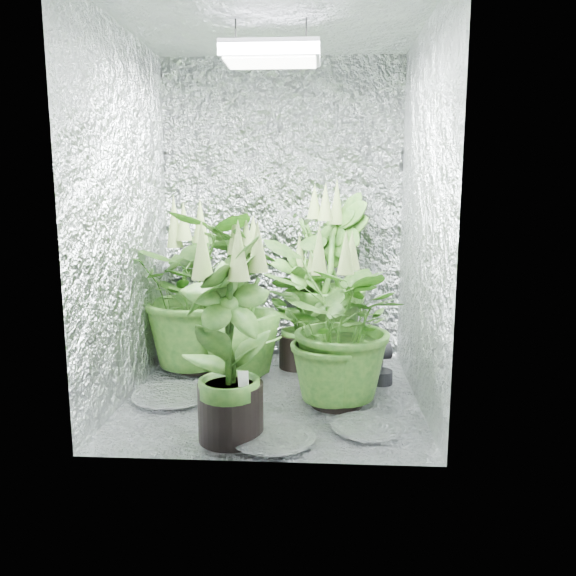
# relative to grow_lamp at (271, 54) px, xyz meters

# --- Properties ---
(ground) EXTENTS (1.60, 1.60, 0.00)m
(ground) POSITION_rel_grow_lamp_xyz_m (0.00, 0.00, -1.83)
(ground) COLOR white
(ground) RESTS_ON ground
(walls) EXTENTS (1.62, 1.62, 2.00)m
(walls) POSITION_rel_grow_lamp_xyz_m (0.00, 0.00, -0.83)
(walls) COLOR white
(walls) RESTS_ON ground
(ceiling) EXTENTS (1.60, 1.60, 0.01)m
(ceiling) POSITION_rel_grow_lamp_xyz_m (0.00, 0.00, 0.17)
(ceiling) COLOR white
(ceiling) RESTS_ON walls
(grow_lamp) EXTENTS (0.50, 0.30, 0.22)m
(grow_lamp) POSITION_rel_grow_lamp_xyz_m (0.00, 0.00, 0.00)
(grow_lamp) COLOR gray
(grow_lamp) RESTS_ON ceiling
(plant_a) EXTENTS (0.94, 0.94, 1.09)m
(plant_a) POSITION_rel_grow_lamp_xyz_m (-0.51, 0.44, -1.31)
(plant_a) COLOR black
(plant_a) RESTS_ON ground
(plant_b) EXTENTS (0.58, 0.58, 0.86)m
(plant_b) POSITION_rel_grow_lamp_xyz_m (0.12, 0.51, -1.44)
(plant_b) COLOR black
(plant_b) RESTS_ON ground
(plant_c) EXTENTS (0.68, 0.68, 1.21)m
(plant_c) POSITION_rel_grow_lamp_xyz_m (0.31, 0.64, -1.27)
(plant_c) COLOR black
(plant_c) RESTS_ON ground
(plant_d) EXTENTS (0.73, 0.73, 1.01)m
(plant_d) POSITION_rel_grow_lamp_xyz_m (-0.23, 0.31, -1.36)
(plant_d) COLOR black
(plant_d) RESTS_ON ground
(plant_e) EXTENTS (1.05, 1.05, 0.96)m
(plant_e) POSITION_rel_grow_lamp_xyz_m (0.36, -0.13, -1.38)
(plant_e) COLOR black
(plant_e) RESTS_ON ground
(plant_f) EXTENTS (0.63, 0.63, 1.03)m
(plant_f) POSITION_rel_grow_lamp_xyz_m (-0.14, -0.58, -1.37)
(plant_f) COLOR black
(plant_f) RESTS_ON ground
(circulation_fan) EXTENTS (0.18, 0.30, 0.36)m
(circulation_fan) POSITION_rel_grow_lamp_xyz_m (0.60, 0.21, -1.67)
(circulation_fan) COLOR black
(circulation_fan) RESTS_ON ground
(plant_label) EXTENTS (0.05, 0.03, 0.08)m
(plant_label) POSITION_rel_grow_lamp_xyz_m (-0.08, -0.62, -1.53)
(plant_label) COLOR white
(plant_label) RESTS_ON plant_f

